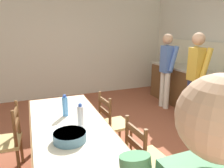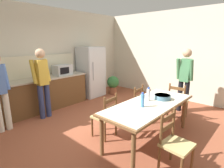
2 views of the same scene
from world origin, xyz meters
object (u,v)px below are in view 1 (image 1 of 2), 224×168
(chair_side_far_right, at_px, (145,159))
(chair_side_far_left, at_px, (113,124))
(bottle_near_centre, at_px, (65,106))
(bottle_off_centre, at_px, (81,116))
(serving_bowl, at_px, (70,136))
(dining_table, at_px, (70,131))
(person_at_sink, at_px, (166,67))
(person_at_counter, at_px, (195,74))
(chair_side_near_left, at_px, (7,141))

(chair_side_far_right, height_order, chair_side_far_left, same)
(bottle_near_centre, bearing_deg, chair_side_far_left, 105.57)
(bottle_off_centre, distance_m, serving_bowl, 0.33)
(dining_table, distance_m, serving_bowl, 0.40)
(bottle_near_centre, distance_m, person_at_sink, 2.95)
(person_at_counter, bearing_deg, bottle_near_centre, -167.59)
(dining_table, height_order, bottle_off_centre, bottle_off_centre)
(bottle_off_centre, xyz_separation_m, chair_side_far_left, (-0.58, 0.62, -0.45))
(dining_table, bearing_deg, chair_side_far_right, 55.14)
(chair_side_far_right, bearing_deg, person_at_sink, -42.43)
(dining_table, height_order, person_at_counter, person_at_counter)
(bottle_near_centre, distance_m, person_at_counter, 2.59)
(serving_bowl, height_order, person_at_counter, person_at_counter)
(bottle_off_centre, xyz_separation_m, person_at_sink, (-1.87, 2.44, 0.06))
(bottle_near_centre, xyz_separation_m, chair_side_far_right, (0.76, 0.71, -0.45))
(dining_table, distance_m, chair_side_far_left, 0.90)
(bottle_near_centre, relative_size, serving_bowl, 0.84)
(chair_side_far_left, bearing_deg, person_at_counter, -82.80)
(chair_side_far_right, height_order, chair_side_near_left, same)
(dining_table, height_order, chair_side_far_right, chair_side_far_right)
(bottle_near_centre, bearing_deg, chair_side_far_right, 42.82)
(chair_side_far_left, relative_size, person_at_sink, 0.54)
(chair_side_far_right, bearing_deg, bottle_off_centre, 54.24)
(bottle_near_centre, height_order, chair_side_far_left, bottle_near_centre)
(person_at_sink, bearing_deg, bottle_near_centre, -149.58)
(chair_side_far_right, xyz_separation_m, chair_side_near_left, (-0.98, -1.42, 0.00))
(person_at_counter, bearing_deg, bottle_off_centre, -158.99)
(bottle_near_centre, distance_m, bottle_off_centre, 0.39)
(dining_table, xyz_separation_m, person_at_counter, (-0.82, 2.53, 0.29))
(serving_bowl, relative_size, person_at_sink, 0.19)
(bottle_near_centre, bearing_deg, bottle_off_centre, 15.00)
(chair_side_near_left, bearing_deg, chair_side_far_right, 60.14)
(bottle_near_centre, height_order, serving_bowl, bottle_near_centre)
(serving_bowl, relative_size, person_at_counter, 0.18)
(bottle_off_centre, bearing_deg, person_at_sink, 127.42)
(dining_table, bearing_deg, bottle_off_centre, 43.95)
(chair_side_far_left, bearing_deg, bottle_near_centre, 101.64)
(bottle_near_centre, relative_size, person_at_counter, 0.15)
(chair_side_far_left, height_order, person_at_sink, person_at_sink)
(chair_side_far_left, bearing_deg, chair_side_far_right, 175.25)
(chair_side_near_left, bearing_deg, bottle_off_centre, 58.59)
(chair_side_far_right, distance_m, person_at_counter, 2.31)
(chair_side_far_right, height_order, person_at_counter, person_at_counter)
(person_at_sink, bearing_deg, person_at_counter, -91.20)
(serving_bowl, bearing_deg, dining_table, 169.53)
(chair_side_far_right, bearing_deg, bottle_near_centre, 39.58)
(person_at_sink, bearing_deg, chair_side_far_right, -129.19)
(bottle_off_centre, bearing_deg, chair_side_far_left, 132.96)
(chair_side_near_left, xyz_separation_m, person_at_counter, (-0.33, 3.24, 0.54))
(chair_side_near_left, relative_size, person_at_sink, 0.54)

